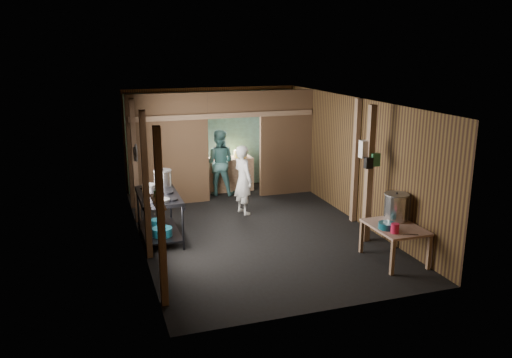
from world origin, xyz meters
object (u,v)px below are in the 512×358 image
object	(u,v)px
pink_bucket	(395,228)
yellow_tub	(240,154)
stock_pot	(396,208)
cook	(243,180)
stove_pot_large	(163,179)
gas_range	(159,217)
prep_table	(394,243)

from	to	relation	value
pink_bucket	yellow_tub	distance (m)	5.62
stock_pot	cook	bearing A→B (deg)	122.03
pink_bucket	yellow_tub	bearing A→B (deg)	100.48
stove_pot_large	yellow_tub	world-z (taller)	stove_pot_large
yellow_tub	gas_range	bearing A→B (deg)	-130.38
prep_table	yellow_tub	world-z (taller)	yellow_tub
yellow_tub	pink_bucket	bearing A→B (deg)	-79.52
prep_table	yellow_tub	bearing A→B (deg)	103.14
prep_table	stock_pot	xyz separation A→B (m)	(0.17, 0.27, 0.55)
gas_range	cook	bearing A→B (deg)	26.63
gas_range	prep_table	distance (m)	4.37
gas_range	stock_pot	distance (m)	4.40
prep_table	stock_pot	world-z (taller)	stock_pot
prep_table	gas_range	bearing A→B (deg)	148.13
pink_bucket	yellow_tub	world-z (taller)	yellow_tub
stove_pot_large	cook	distance (m)	1.90
stove_pot_large	pink_bucket	world-z (taller)	stove_pot_large
prep_table	stove_pot_large	size ratio (longest dim) A/B	3.00
gas_range	stove_pot_large	world-z (taller)	stove_pot_large
yellow_tub	cook	world-z (taller)	cook
gas_range	cook	xyz separation A→B (m)	(1.98, 0.99, 0.32)
gas_range	cook	world-z (taller)	cook
yellow_tub	cook	xyz separation A→B (m)	(-0.50, -1.93, -0.17)
pink_bucket	prep_table	bearing A→B (deg)	55.02
stock_pot	stove_pot_large	bearing A→B (deg)	145.37
stove_pot_large	stock_pot	size ratio (longest dim) A/B	0.71
stove_pot_large	stock_pot	bearing A→B (deg)	-34.63
pink_bucket	yellow_tub	xyz separation A→B (m)	(-1.02, 5.52, 0.23)
gas_range	yellow_tub	xyz separation A→B (m)	(2.49, 2.93, 0.49)
pink_bucket	cook	world-z (taller)	cook
stove_pot_large	stock_pot	xyz separation A→B (m)	(3.71, -2.56, -0.20)
pink_bucket	gas_range	bearing A→B (deg)	143.53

